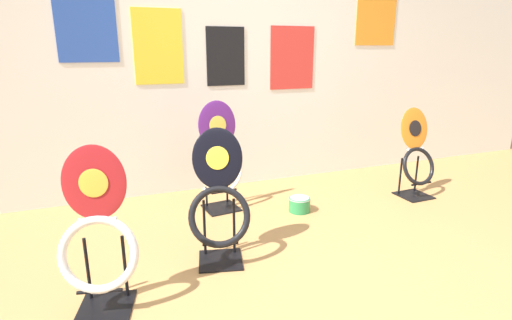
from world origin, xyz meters
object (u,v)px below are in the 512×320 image
toilet_seat_display_crimson_swirl (98,243)px  toilet_seat_display_jazz_black (219,202)px  toilet_seat_display_purple_note (220,159)px  paint_can (299,204)px  toilet_seat_display_orange_sun (416,158)px

toilet_seat_display_crimson_swirl → toilet_seat_display_jazz_black: size_ratio=1.04×
toilet_seat_display_jazz_black → toilet_seat_display_purple_note: 0.87m
toilet_seat_display_purple_note → paint_can: 0.78m
paint_can → toilet_seat_display_purple_note: bearing=153.0°
toilet_seat_display_crimson_swirl → toilet_seat_display_orange_sun: bearing=15.2°
toilet_seat_display_orange_sun → toilet_seat_display_purple_note: toilet_seat_display_purple_note is taller
toilet_seat_display_jazz_black → toilet_seat_display_orange_sun: bearing=13.1°
paint_can → toilet_seat_display_crimson_swirl: bearing=-153.0°
toilet_seat_display_crimson_swirl → toilet_seat_display_jazz_black: toilet_seat_display_crimson_swirl is taller
toilet_seat_display_purple_note → paint_can: toilet_seat_display_purple_note is taller
toilet_seat_display_jazz_black → toilet_seat_display_purple_note: size_ratio=0.92×
toilet_seat_display_crimson_swirl → toilet_seat_display_purple_note: toilet_seat_display_purple_note is taller
toilet_seat_display_crimson_swirl → toilet_seat_display_orange_sun: toilet_seat_display_crimson_swirl is taller
toilet_seat_display_orange_sun → toilet_seat_display_jazz_black: bearing=-166.9°
toilet_seat_display_orange_sun → paint_can: bearing=177.4°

